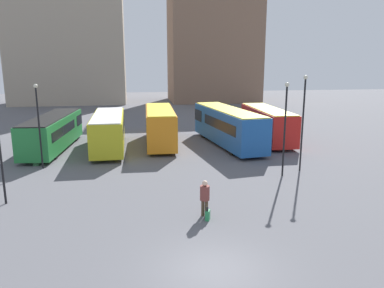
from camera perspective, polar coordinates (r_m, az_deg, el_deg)
ground_plane at (r=14.71m, az=3.46°, el=-18.68°), size 160.00×160.00×0.00m
building_block_right at (r=72.49m, az=3.23°, el=14.87°), size 16.20×11.81×20.88m
bus_0 at (r=34.79m, az=-20.41°, el=1.85°), size 3.53×11.25×2.92m
bus_1 at (r=33.34m, az=-12.59°, el=2.05°), size 2.73×9.94×3.08m
bus_2 at (r=34.61m, az=-4.91°, el=2.89°), size 2.81×9.84×3.32m
bus_3 at (r=34.38m, az=5.41°, el=2.85°), size 4.22×12.03×3.34m
bus_4 at (r=36.73m, az=11.34°, el=3.11°), size 2.56×9.83×3.14m
traveler at (r=18.73m, az=1.96°, el=-7.79°), size 0.63×0.63×1.86m
suitcase at (r=18.59m, az=2.40°, el=-10.77°), size 0.32×0.40×0.73m
lamp_post_0 at (r=26.75m, az=16.57°, el=3.99°), size 0.28×0.28×6.66m
lamp_post_1 at (r=25.30m, az=14.00°, el=3.17°), size 0.28×0.28×6.25m
lamp_post_2 at (r=22.19m, az=-27.25°, el=-0.55°), size 0.28×0.28×5.24m
lamp_post_3 at (r=28.51m, az=-22.34°, el=3.42°), size 0.28×0.28×6.05m
trash_bin at (r=30.06m, az=-22.67°, el=-2.23°), size 0.52×0.52×0.85m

